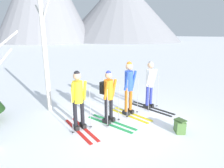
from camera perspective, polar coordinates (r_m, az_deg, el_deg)
ground_plane at (r=6.09m, az=1.06°, el=-10.88°), size 400.00×400.00×0.00m
skier_in_yellow at (r=5.29m, az=-10.19°, el=-4.26°), size 0.61×1.65×1.71m
skier_in_orange at (r=5.61m, az=-1.11°, el=-3.16°), size 0.83×1.70×1.64m
skier_in_blue at (r=6.19m, az=5.18°, el=-0.56°), size 0.65×1.64×1.81m
skier_in_white at (r=6.86m, az=11.44°, el=0.34°), size 0.69×1.82×1.75m
birch_tree_slender at (r=6.74m, az=-19.61°, el=8.65°), size 0.23×1.01×3.92m
backpack_on_snow_front at (r=5.65m, az=19.86°, el=-11.91°), size 0.38×0.40×0.38m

